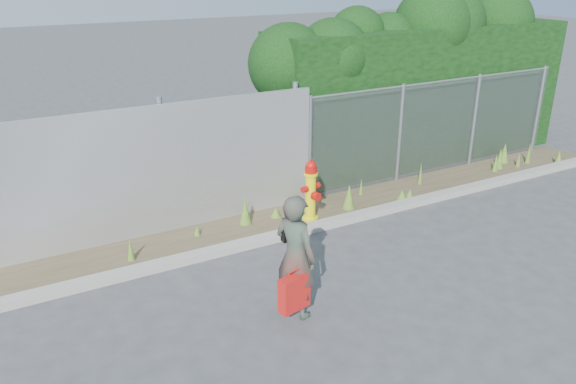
{
  "coord_description": "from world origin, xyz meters",
  "views": [
    {
      "loc": [
        -4.16,
        -5.58,
        4.28
      ],
      "look_at": [
        -0.3,
        1.4,
        1.0
      ],
      "focal_mm": 35.0,
      "sensor_mm": 36.0,
      "label": 1
    }
  ],
  "objects": [
    {
      "name": "weed_strip",
      "position": [
        0.81,
        2.42,
        0.11
      ],
      "size": [
        16.0,
        1.3,
        0.52
      ],
      "color": "#493C2A",
      "rests_on": "ground"
    },
    {
      "name": "fire_hydrant",
      "position": [
        0.58,
        2.18,
        0.56
      ],
      "size": [
        0.39,
        0.34,
        1.15
      ],
      "rotation": [
        0.0,
        0.0,
        0.2
      ],
      "color": "yellow",
      "rests_on": "ground"
    },
    {
      "name": "hedge",
      "position": [
        4.46,
        4.04,
        2.09
      ],
      "size": [
        7.82,
        1.97,
        3.88
      ],
      "color": "black",
      "rests_on": "ground"
    },
    {
      "name": "curb",
      "position": [
        0.0,
        1.8,
        0.06
      ],
      "size": [
        16.0,
        0.22,
        0.12
      ],
      "primitive_type": "cube",
      "color": "gray",
      "rests_on": "ground"
    },
    {
      "name": "corrugated_fence",
      "position": [
        -3.25,
        3.01,
        1.1
      ],
      "size": [
        8.5,
        0.21,
        2.3
      ],
      "color": "#AEB0B5",
      "rests_on": "ground"
    },
    {
      "name": "chainlink_fence",
      "position": [
        4.25,
        3.0,
        1.03
      ],
      "size": [
        6.5,
        0.07,
        2.05
      ],
      "color": "gray",
      "rests_on": "ground"
    },
    {
      "name": "red_tote_bag",
      "position": [
        -1.18,
        -0.36,
        0.45
      ],
      "size": [
        0.42,
        0.16,
        0.55
      ],
      "rotation": [
        0.0,
        0.0,
        0.22
      ],
      "color": "red"
    },
    {
      "name": "woman",
      "position": [
        -1.06,
        -0.17,
        0.84
      ],
      "size": [
        0.59,
        0.71,
        1.67
      ],
      "primitive_type": "imported",
      "rotation": [
        0.0,
        0.0,
        1.92
      ],
      "color": "#0F6149",
      "rests_on": "ground"
    },
    {
      "name": "black_shoulder_bag",
      "position": [
        -1.02,
        0.02,
        1.07
      ],
      "size": [
        0.24,
        0.1,
        0.18
      ],
      "rotation": [
        0.0,
        0.0,
        0.01
      ],
      "color": "black"
    },
    {
      "name": "ground",
      "position": [
        0.0,
        0.0,
        0.0
      ],
      "size": [
        80.0,
        80.0,
        0.0
      ],
      "primitive_type": "plane",
      "color": "#3E3E40",
      "rests_on": "ground"
    }
  ]
}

